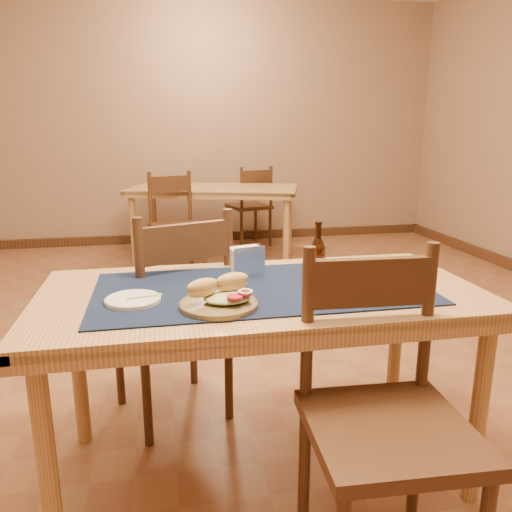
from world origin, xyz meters
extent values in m
cube|color=brown|center=(0.00, 0.00, -0.01)|extent=(6.00, 7.00, 0.02)
cube|color=#8F735C|center=(0.00, 3.51, 1.40)|extent=(6.00, 0.02, 2.80)
cylinder|color=tan|center=(-0.72, -1.12, 0.35)|extent=(0.06, 0.06, 0.71)
cylinder|color=tan|center=(0.72, -1.12, 0.35)|extent=(0.06, 0.06, 0.71)
cylinder|color=tan|center=(-0.72, -0.48, 0.35)|extent=(0.06, 0.06, 0.71)
cylinder|color=tan|center=(0.72, -0.48, 0.35)|extent=(0.06, 0.06, 0.71)
cube|color=tan|center=(0.00, -0.80, 0.73)|extent=(1.60, 0.80, 0.04)
cube|color=#0F1A37|center=(0.00, -0.80, 0.75)|extent=(1.20, 0.60, 0.01)
cube|color=#432818|center=(0.00, 3.47, 0.05)|extent=(6.00, 0.06, 0.10)
cylinder|color=tan|center=(-0.61, 2.49, 0.35)|extent=(0.06, 0.06, 0.71)
cylinder|color=tan|center=(0.84, 2.05, 0.35)|extent=(0.06, 0.06, 0.71)
cylinder|color=tan|center=(-0.41, 3.14, 0.35)|extent=(0.06, 0.06, 0.71)
cylinder|color=tan|center=(1.03, 2.69, 0.35)|extent=(0.06, 0.06, 0.71)
cube|color=tan|center=(0.21, 2.59, 0.73)|extent=(1.85, 1.29, 0.04)
cylinder|color=#432818|center=(-0.21, -0.06, 0.25)|extent=(0.04, 0.04, 0.49)
cylinder|color=#432818|center=(-0.58, -0.20, 0.25)|extent=(0.04, 0.04, 0.49)
cylinder|color=#432818|center=(-0.07, -0.43, 0.25)|extent=(0.04, 0.04, 0.49)
cylinder|color=#432818|center=(-0.44, -0.57, 0.25)|extent=(0.04, 0.04, 0.49)
cube|color=#432818|center=(-0.33, -0.31, 0.49)|extent=(0.59, 0.59, 0.04)
cube|color=#432818|center=(-0.25, -0.51, 0.87)|extent=(0.38, 0.17, 0.15)
cylinder|color=#432818|center=(-0.07, -0.44, 0.74)|extent=(0.04, 0.04, 0.50)
cylinder|color=#432818|center=(-0.44, -0.58, 0.74)|extent=(0.04, 0.04, 0.50)
cylinder|color=#432818|center=(0.07, -1.15, 0.24)|extent=(0.04, 0.04, 0.49)
cylinder|color=#432818|center=(0.46, -1.17, 0.24)|extent=(0.04, 0.04, 0.49)
cube|color=#432818|center=(0.26, -1.35, 0.49)|extent=(0.48, 0.48, 0.04)
cube|color=#432818|center=(0.27, -1.15, 0.86)|extent=(0.39, 0.05, 0.15)
cylinder|color=#432818|center=(0.07, -1.14, 0.74)|extent=(0.04, 0.04, 0.50)
cylinder|color=#432818|center=(0.46, -1.16, 0.74)|extent=(0.04, 0.04, 0.50)
cylinder|color=#432818|center=(-0.32, 1.73, 0.23)|extent=(0.04, 0.04, 0.47)
cylinder|color=#432818|center=(0.04, 1.84, 0.23)|extent=(0.04, 0.04, 0.47)
cylinder|color=#432818|center=(-0.42, 2.09, 0.23)|extent=(0.04, 0.04, 0.47)
cylinder|color=#432818|center=(-0.06, 2.20, 0.23)|extent=(0.04, 0.04, 0.47)
cube|color=#432818|center=(-0.19, 1.96, 0.47)|extent=(0.54, 0.54, 0.04)
cube|color=#432818|center=(-0.25, 2.15, 0.83)|extent=(0.37, 0.13, 0.15)
cylinder|color=#432818|center=(-0.43, 2.10, 0.71)|extent=(0.04, 0.04, 0.48)
cylinder|color=#432818|center=(-0.07, 2.21, 0.71)|extent=(0.04, 0.04, 0.48)
cylinder|color=#432818|center=(0.80, 3.37, 0.23)|extent=(0.04, 0.04, 0.46)
cylinder|color=#432818|center=(0.44, 3.27, 0.23)|extent=(0.04, 0.04, 0.46)
cylinder|color=#432818|center=(0.90, 3.02, 0.23)|extent=(0.04, 0.04, 0.46)
cylinder|color=#432818|center=(0.55, 2.92, 0.23)|extent=(0.04, 0.04, 0.46)
cube|color=#432818|center=(0.67, 3.14, 0.46)|extent=(0.53, 0.53, 0.04)
cube|color=#432818|center=(0.72, 2.96, 0.81)|extent=(0.36, 0.13, 0.14)
cylinder|color=#432818|center=(0.90, 3.01, 0.69)|extent=(0.04, 0.04, 0.47)
cylinder|color=#432818|center=(0.55, 2.91, 0.69)|extent=(0.04, 0.04, 0.47)
cylinder|color=brown|center=(-0.18, -0.98, 0.76)|extent=(0.26, 0.26, 0.01)
torus|color=brown|center=(-0.18, -0.98, 0.77)|extent=(0.26, 0.26, 0.01)
ellipsoid|color=#AAC98A|center=(-0.15, -0.97, 0.78)|extent=(0.16, 0.13, 0.03)
ellipsoid|color=tan|center=(-0.23, -0.97, 0.82)|extent=(0.12, 0.09, 0.06)
ellipsoid|color=tan|center=(-0.13, -0.93, 0.82)|extent=(0.12, 0.08, 0.06)
cylinder|color=#A81627|center=(-0.13, -1.02, 0.80)|extent=(0.05, 0.05, 0.01)
cylinder|color=#A81627|center=(-0.10, -0.99, 0.80)|extent=(0.05, 0.05, 0.01)
torus|color=silver|center=(-0.09, -1.00, 0.81)|extent=(0.05, 0.05, 0.01)
cylinder|color=silver|center=(-0.46, -0.87, 0.76)|extent=(0.19, 0.19, 0.01)
torus|color=silver|center=(-0.46, -0.87, 0.77)|extent=(0.18, 0.18, 0.01)
cube|color=#7BBA66|center=(-0.43, -0.87, 0.77)|extent=(0.09, 0.03, 0.00)
cube|color=#7BBA66|center=(-0.37, -0.86, 0.77)|extent=(0.03, 0.03, 0.00)
cylinder|color=#4C260D|center=(0.23, -0.76, 0.82)|extent=(0.06, 0.06, 0.13)
cone|color=#4C260D|center=(0.23, -0.76, 0.91)|extent=(0.06, 0.06, 0.04)
cylinder|color=#4C260D|center=(0.23, -0.76, 0.95)|extent=(0.02, 0.02, 0.05)
cylinder|color=#4C260D|center=(0.23, -0.76, 0.98)|extent=(0.03, 0.03, 0.01)
cylinder|color=#FAE8C8|center=(0.23, -0.76, 0.82)|extent=(0.06, 0.06, 0.06)
cube|color=silver|center=(-0.03, -0.65, 0.76)|extent=(0.15, 0.08, 0.00)
cube|color=silver|center=(-0.02, -0.68, 0.82)|extent=(0.13, 0.03, 0.12)
cube|color=silver|center=(-0.03, -0.63, 0.82)|extent=(0.13, 0.03, 0.12)
cube|color=white|center=(-0.03, -0.65, 0.81)|extent=(0.13, 0.06, 0.11)
cube|color=#4187D1|center=(-0.02, -0.67, 0.83)|extent=(0.09, 0.02, 0.04)
cube|color=beige|center=(0.45, -0.71, 0.76)|extent=(0.29, 0.22, 0.00)
cube|color=#C16732|center=(0.45, -0.71, 0.76)|extent=(0.25, 0.18, 0.00)
camera|label=1|loc=(-0.36, -2.51, 1.32)|focal=35.00mm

